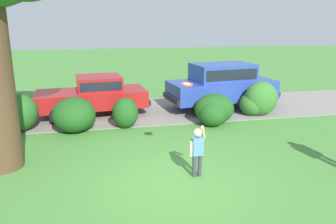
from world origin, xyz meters
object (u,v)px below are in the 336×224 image
at_px(child_thrower, 197,148).
at_px(frisbee, 187,84).
at_px(parked_suv, 222,84).
at_px(parked_sedan, 94,94).

relative_size(child_thrower, frisbee, 4.53).
bearing_deg(parked_suv, frisbee, -118.40).
height_order(parked_sedan, parked_suv, parked_suv).
xyz_separation_m(parked_suv, child_thrower, (-2.91, -6.13, -0.36)).
height_order(parked_sedan, child_thrower, parked_sedan).
bearing_deg(parked_sedan, child_thrower, -68.60).
relative_size(parked_suv, child_thrower, 3.80).
xyz_separation_m(parked_sedan, frisbee, (2.26, -5.71, 1.34)).
bearing_deg(parked_sedan, parked_suv, -0.30).
distance_m(child_thrower, frisbee, 1.54).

